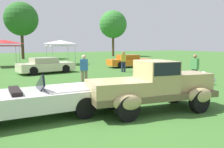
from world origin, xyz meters
name	(u,v)px	position (x,y,z in m)	size (l,w,h in m)	color
ground_plane	(129,111)	(0.00, 0.00, 0.00)	(120.00, 120.00, 0.00)	#386628
feature_pickup_truck	(153,85)	(0.71, -0.38, 0.87)	(4.54, 2.34, 1.70)	brown
neighbor_convertible	(36,99)	(-2.91, 0.75, 0.58)	(4.69, 1.82, 1.40)	silver
show_car_cream	(46,66)	(0.02, 11.84, 0.60)	(4.46, 2.29, 1.22)	beige
show_car_orange	(129,61)	(8.43, 12.78, 0.60)	(4.52, 2.21, 1.22)	orange
spectator_near_truck	(195,68)	(6.08, 2.59, 0.91)	(0.29, 0.43, 1.69)	#383838
spectator_between_cars	(123,61)	(5.75, 9.57, 0.91)	(0.46, 0.39, 1.69)	#283351
spectator_by_row	(84,69)	(0.43, 5.01, 0.91)	(0.47, 0.40, 1.69)	#7F7056
canopy_tent_center_field	(3,43)	(-2.39, 19.47, 2.42)	(2.99, 2.99, 2.71)	#B7B7BC
canopy_tent_right_field	(60,43)	(3.42, 19.11, 2.42)	(2.79, 2.79, 2.71)	#B7B7BC
treeline_mid_left	(21,19)	(1.27, 31.94, 6.09)	(5.12, 5.12, 8.67)	#47331E
treeline_center	(113,25)	(17.64, 32.30, 5.98)	(5.16, 5.16, 8.58)	brown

